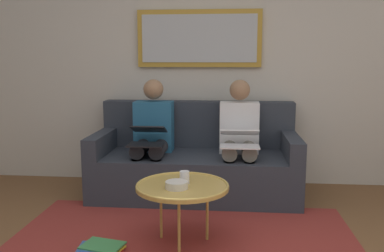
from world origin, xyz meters
name	(u,v)px	position (x,y,z in m)	size (l,w,h in m)	color
wall_rear	(200,62)	(0.00, -2.60, 1.30)	(6.00, 0.12, 2.60)	beige
area_rug	(181,247)	(0.00, -0.85, 0.00)	(2.60, 1.80, 0.01)	maroon
couch	(196,162)	(0.00, -2.12, 0.31)	(1.99, 0.90, 0.90)	#2D333D
framed_mirror	(199,38)	(0.00, -2.51, 1.55)	(1.30, 0.05, 0.59)	#B7892D
coffee_table	(182,187)	(-0.01, -0.90, 0.44)	(0.67, 0.67, 0.46)	tan
cup	(185,177)	(-0.02, -0.94, 0.50)	(0.07, 0.07, 0.09)	silver
bowl	(177,185)	(0.03, -0.82, 0.48)	(0.16, 0.16, 0.05)	beige
person_left	(239,135)	(-0.43, -2.05, 0.61)	(0.38, 0.58, 1.14)	silver
laptop_white	(240,138)	(-0.43, -1.81, 0.62)	(0.35, 0.34, 0.15)	white
person_right	(152,134)	(0.43, -2.05, 0.61)	(0.38, 0.58, 1.14)	#235B84
laptop_black	(148,136)	(0.43, -1.82, 0.63)	(0.32, 0.39, 0.17)	black
magazine_stack	(101,248)	(0.55, -0.73, 0.03)	(0.33, 0.28, 0.05)	red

